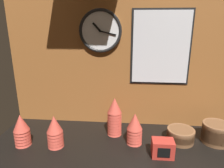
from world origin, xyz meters
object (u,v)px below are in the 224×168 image
cup_stack_far_left (22,130)px  bowl_stack_right (181,135)px  bowl_stack_far_right (216,132)px  cup_stack_center_right (135,129)px  menu_board (161,48)px  napkin_dispenser (163,148)px  cup_stack_center (115,116)px  wall_clock (100,31)px  cup_stack_left (55,131)px

cup_stack_far_left → bowl_stack_right: cup_stack_far_left is taller
bowl_stack_right → bowl_stack_far_right: (0.21, 0.01, 0.02)m
cup_stack_center_right → menu_board: bearing=57.8°
bowl_stack_right → menu_board: bearing=121.7°
menu_board → napkin_dispenser: bearing=-91.2°
cup_stack_center → wall_clock: wall_clock is taller
cup_stack_center → menu_board: menu_board is taller
cup_stack_center_right → bowl_stack_right: 0.29m
cup_stack_far_left → napkin_dispenser: bearing=-2.6°
cup_stack_center_right → cup_stack_left: (-0.45, -0.07, 0.00)m
bowl_stack_far_right → cup_stack_center_right: bearing=-173.0°
bowl_stack_far_right → napkin_dispenser: (-0.34, -0.17, -0.02)m
napkin_dispenser → cup_stack_center_right: bearing=144.1°
bowl_stack_right → napkin_dispenser: (-0.13, -0.16, 0.00)m
bowl_stack_far_right → wall_clock: wall_clock is taller
bowl_stack_right → bowl_stack_far_right: size_ratio=1.00×
cup_stack_center_right → bowl_stack_right: cup_stack_center_right is taller
cup_stack_far_left → menu_board: menu_board is taller
bowl_stack_right → cup_stack_left: bearing=-170.8°
bowl_stack_right → bowl_stack_far_right: bowl_stack_far_right is taller
bowl_stack_far_right → wall_clock: size_ratio=0.60×
bowl_stack_right → wall_clock: (-0.51, 0.19, 0.60)m
cup_stack_far_left → napkin_dispenser: cup_stack_far_left is taller
bowl_stack_far_right → menu_board: (-0.33, 0.19, 0.48)m
napkin_dispenser → bowl_stack_right: bearing=50.3°
cup_stack_left → cup_stack_center: bearing=26.7°
cup_stack_center_right → cup_stack_left: size_ratio=1.00×
cup_stack_far_left → bowl_stack_far_right: cup_stack_far_left is taller
cup_stack_far_left → napkin_dispenser: (0.80, -0.04, -0.05)m
cup_stack_center_right → cup_stack_center: size_ratio=0.77×
wall_clock → menu_board: 0.40m
cup_stack_left → menu_board: bearing=27.4°
cup_stack_center_right → cup_stack_left: same height
cup_stack_center_right → cup_stack_far_left: bearing=-173.8°
cup_stack_far_left → bowl_stack_right: bearing=7.3°
cup_stack_center_right → menu_board: 0.53m
cup_stack_center_right → cup_stack_center: cup_stack_center is taller
cup_stack_left → cup_stack_center: 0.37m
cup_stack_center → bowl_stack_far_right: cup_stack_center is taller
cup_stack_far_left → cup_stack_center: size_ratio=0.77×
bowl_stack_far_right → bowl_stack_right: bearing=-177.1°
bowl_stack_right → menu_board: (-0.12, 0.20, 0.50)m
cup_stack_left → napkin_dispenser: bearing=-3.7°
bowl_stack_right → cup_stack_center: bearing=173.3°
cup_stack_left → wall_clock: wall_clock is taller
cup_stack_left → bowl_stack_far_right: cup_stack_left is taller
bowl_stack_far_right → cup_stack_left: bearing=-172.2°
cup_stack_center → menu_board: bearing=28.3°
cup_stack_left → wall_clock: bearing=53.6°
bowl_stack_right → wall_clock: size_ratio=0.60×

